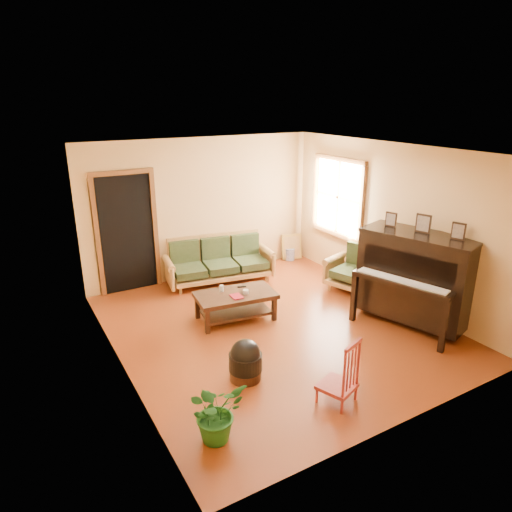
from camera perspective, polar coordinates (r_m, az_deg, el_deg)
floor at (r=6.96m, az=2.26°, el=-8.78°), size 5.00×5.00×0.00m
doorway at (r=8.18m, az=-15.81°, el=2.63°), size 1.08×0.16×2.05m
window at (r=8.68m, az=10.23°, el=7.24°), size 0.12×1.36×1.46m
sofa at (r=8.41m, az=-4.56°, el=-0.56°), size 2.07×1.11×0.84m
coffee_table at (r=7.08m, az=-2.57°, el=-6.29°), size 1.28×0.80×0.44m
armchair at (r=8.19m, az=12.15°, el=-1.47°), size 1.04×1.06×0.85m
piano at (r=7.17m, az=19.23°, el=-2.78°), size 1.38×1.82×1.42m
footstool at (r=5.70m, az=-1.32°, el=-13.41°), size 0.47×0.47×0.39m
red_chair at (r=5.30m, az=10.21°, el=-13.92°), size 0.49×0.51×0.80m
leaning_frame at (r=9.63m, az=4.48°, el=1.18°), size 0.43×0.21×0.57m
ceramic_crock at (r=9.65m, az=4.26°, el=0.22°), size 0.24×0.24×0.25m
potted_plant at (r=4.81m, az=-4.99°, el=-18.83°), size 0.66×0.60×0.63m
book at (r=6.82m, az=-3.05°, el=-5.21°), size 0.17×0.22×0.02m
candle at (r=7.03m, az=-4.31°, el=-4.06°), size 0.07×0.07×0.11m
glass_jar at (r=6.96m, az=-1.29°, el=-4.48°), size 0.11×0.11×0.06m
remote at (r=7.20m, az=-1.80°, el=-3.83°), size 0.14×0.08×0.01m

